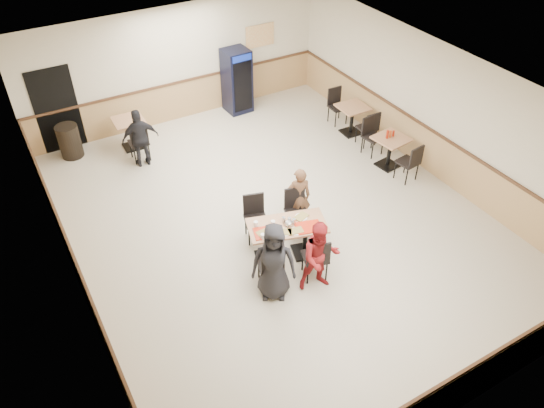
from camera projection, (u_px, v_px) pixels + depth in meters
ground at (276, 220)px, 11.03m from camera, size 10.00×10.00×0.00m
room_shell at (286, 121)px, 13.08m from camera, size 10.00×10.00×10.00m
main_table at (287, 235)px, 9.88m from camera, size 1.59×1.11×0.77m
main_chairs at (284, 237)px, 9.88m from camera, size 1.71×1.99×0.98m
diner_woman_left at (274, 262)px, 8.96m from camera, size 0.91×0.81×1.56m
diner_woman_right at (320, 257)px, 9.15m from camera, size 0.82×0.72×1.44m
diner_man_opposite at (299, 197)px, 10.53m from camera, size 0.57×0.47×1.35m
lone_diner at (140, 138)px, 12.18m from camera, size 0.88×0.44×1.44m
tabletop_clutter at (284, 227)px, 9.62m from camera, size 1.27×0.79×0.12m
side_table_near at (390, 147)px, 12.26m from camera, size 0.80×0.80×0.76m
side_table_near_chair_south at (408, 161)px, 11.86m from camera, size 0.50×0.50×0.97m
side_table_near_chair_north at (373, 136)px, 12.68m from camera, size 0.50×0.50×0.97m
side_table_far at (352, 115)px, 13.43m from camera, size 0.73×0.73×0.76m
side_table_far_chair_south at (367, 127)px, 13.03m from camera, size 0.46×0.46×0.96m
side_table_far_chair_north at (338, 106)px, 13.86m from camera, size 0.46×0.46×0.96m
condiment_caddy at (390, 134)px, 12.06m from camera, size 0.23×0.06×0.20m
back_table at (130, 129)px, 12.90m from camera, size 0.74×0.74×0.77m
back_table_chair_lone at (138, 142)px, 12.49m from camera, size 0.47×0.47×0.97m
pepsi_cooler at (237, 81)px, 14.17m from camera, size 0.68×0.69×1.73m
trash_bin at (70, 141)px, 12.65m from camera, size 0.52×0.52×0.82m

